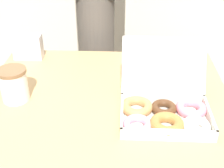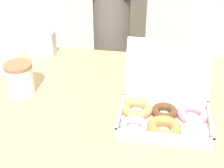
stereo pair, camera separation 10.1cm
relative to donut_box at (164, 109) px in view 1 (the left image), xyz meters
name	(u,v)px [view 1 (the left image)]	position (x,y,z in m)	size (l,w,h in m)	color
table	(106,168)	(-0.21, 0.10, -0.39)	(0.93, 0.81, 0.72)	tan
donut_box	(164,109)	(0.00, 0.00, 0.00)	(0.32, 0.33, 0.22)	silver
coffee_cup	(14,85)	(-0.53, 0.09, 0.03)	(0.10, 0.10, 0.12)	silver
napkin_holder	(28,47)	(-0.58, 0.42, 0.02)	(0.13, 0.06, 0.11)	silver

